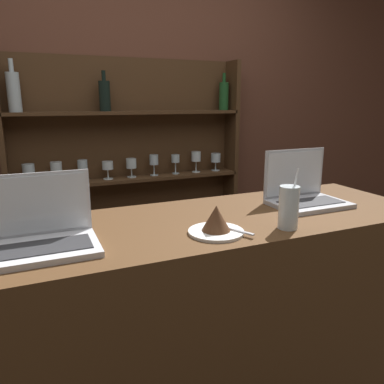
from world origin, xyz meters
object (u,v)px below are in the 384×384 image
water_glass (289,207)px  cake_plate (216,222)px  laptop_far (304,192)px  laptop_near (44,233)px

water_glass → cake_plate: bearing=168.4°
cake_plate → laptop_far: bearing=19.7°
laptop_near → water_glass: (0.76, -0.14, 0.03)m
laptop_near → cake_plate: 0.53m
laptop_far → water_glass: size_ratio=1.49×
laptop_near → cake_plate: size_ratio=1.60×
laptop_near → laptop_far: size_ratio=0.97×
laptop_near → laptop_far: 1.02m
laptop_far → water_glass: 0.34m
laptop_near → laptop_far: (1.02, 0.09, 0.00)m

